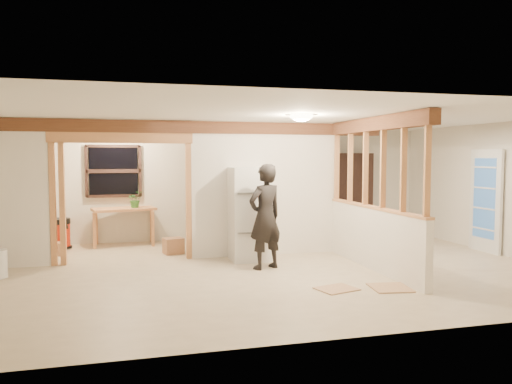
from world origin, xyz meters
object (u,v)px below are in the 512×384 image
object	(u,v)px
work_table	(124,227)
shop_vac	(59,233)
woman	(265,217)
bookshelf	(351,194)
refrigerator	(250,214)

from	to	relation	value
work_table	shop_vac	distance (m)	1.27
shop_vac	woman	bearing A→B (deg)	-38.00
work_table	bookshelf	xyz separation A→B (m)	(5.22, 0.13, 0.57)
refrigerator	work_table	distance (m)	3.05
shop_vac	bookshelf	bearing A→B (deg)	1.91
refrigerator	bookshelf	size ratio (longest dim) A/B	0.86
work_table	shop_vac	bearing A→B (deg)	171.79
woman	work_table	size ratio (longest dim) A/B	1.38
woman	bookshelf	xyz separation A→B (m)	(2.95, 2.98, 0.10)
woman	work_table	world-z (taller)	woman
shop_vac	bookshelf	distance (m)	6.52
refrigerator	work_table	xyz separation A→B (m)	(-2.19, 2.08, -0.44)
refrigerator	work_table	world-z (taller)	refrigerator
woman	shop_vac	size ratio (longest dim) A/B	2.79
work_table	shop_vac	xyz separation A→B (m)	(-1.27, -0.08, -0.08)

